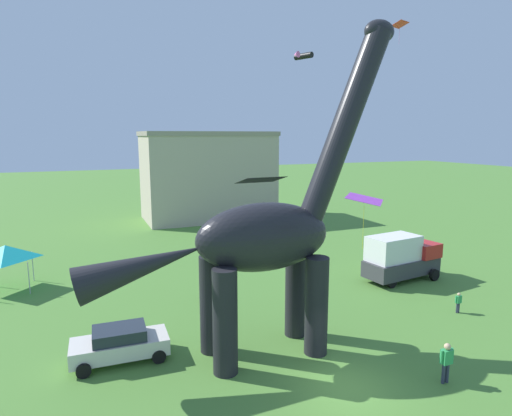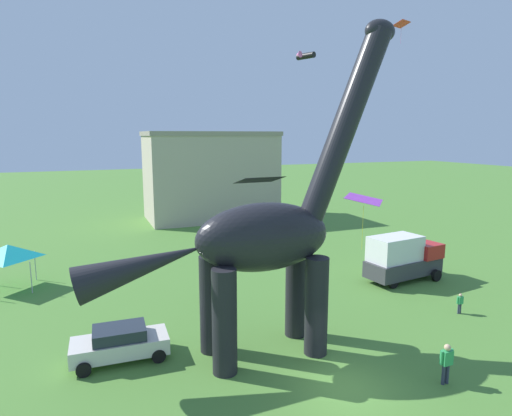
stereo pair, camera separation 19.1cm
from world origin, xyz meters
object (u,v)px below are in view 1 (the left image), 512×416
object	(u,v)px
parked_box_truck	(401,257)
kite_near_high	(400,24)
kite_mid_left	(261,180)
kite_trailing	(364,199)
person_photographer	(446,359)
parked_sedan_left	(120,343)
festival_canopy_tent	(5,252)
kite_drifting	(302,56)
person_far_spectator	(458,301)
person_watching_child	(204,284)
dinosaur_sculpture	(262,237)

from	to	relation	value
parked_box_truck	kite_near_high	distance (m)	14.99
kite_mid_left	kite_near_high	distance (m)	16.16
kite_near_high	kite_trailing	size ratio (longest dim) A/B	0.57
kite_mid_left	kite_trailing	world-z (taller)	kite_mid_left
kite_mid_left	kite_trailing	size ratio (longest dim) A/B	0.72
person_photographer	kite_near_high	size ratio (longest dim) A/B	1.42
parked_sedan_left	kite_mid_left	bearing A→B (deg)	-49.58
kite_mid_left	festival_canopy_tent	bearing A→B (deg)	120.28
parked_sedan_left	kite_drifting	xyz separation A→B (m)	(16.70, 14.32, 15.76)
parked_box_truck	person_far_spectator	bearing A→B (deg)	-105.48
parked_box_truck	person_watching_child	size ratio (longest dim) A/B	3.43
person_far_spectator	kite_trailing	bearing A→B (deg)	92.57
parked_sedan_left	festival_canopy_tent	bearing A→B (deg)	118.14
person_photographer	kite_drifting	size ratio (longest dim) A/B	0.95
kite_mid_left	kite_drifting	bearing A→B (deg)	58.40
kite_trailing	festival_canopy_tent	bearing A→B (deg)	129.64
person_far_spectator	kite_drifting	distance (m)	22.72
person_far_spectator	kite_near_high	size ratio (longest dim) A/B	0.98
dinosaur_sculpture	kite_mid_left	bearing A→B (deg)	-123.80
parked_sedan_left	person_far_spectator	size ratio (longest dim) A/B	3.60
parked_box_truck	kite_near_high	xyz separation A→B (m)	(-2.72, -1.87, 14.62)
parked_sedan_left	dinosaur_sculpture	bearing A→B (deg)	-13.65
parked_box_truck	kite_drifting	size ratio (longest dim) A/B	3.20
parked_box_truck	kite_trailing	xyz separation A→B (m)	(-10.36, -9.46, 5.95)
person_photographer	person_watching_child	world-z (taller)	person_photographer
dinosaur_sculpture	person_photographer	xyz separation A→B (m)	(5.91, -5.19, -4.47)
person_watching_child	festival_canopy_tent	bearing A→B (deg)	153.02
parked_sedan_left	person_far_spectator	distance (m)	18.37
kite_near_high	kite_drifting	size ratio (longest dim) A/B	0.66
dinosaur_sculpture	person_watching_child	distance (m)	8.60
kite_mid_left	kite_trailing	distance (m)	4.40
person_watching_child	kite_trailing	xyz separation A→B (m)	(3.28, -11.13, 6.57)
dinosaur_sculpture	kite_trailing	bearing A→B (deg)	-65.83
dinosaur_sculpture	person_photographer	size ratio (longest dim) A/B	8.87
person_far_spectator	person_photographer	xyz separation A→B (m)	(-6.18, -5.03, 0.32)
dinosaur_sculpture	parked_sedan_left	xyz separation A→B (m)	(-6.17, 1.74, -4.71)
person_watching_child	kite_drifting	world-z (taller)	kite_drifting
parked_sedan_left	parked_box_truck	xyz separation A→B (m)	(19.09, 3.88, 0.84)
dinosaur_sculpture	person_photographer	bearing A→B (deg)	-50.89
kite_mid_left	person_far_spectator	bearing A→B (deg)	15.05
festival_canopy_tent	kite_mid_left	xyz separation A→B (m)	(10.35, -17.74, 5.96)
festival_canopy_tent	kite_drifting	xyz separation A→B (m)	(22.62, 2.20, 14.02)
kite_mid_left	dinosaur_sculpture	bearing A→B (deg)	65.84
parked_sedan_left	kite_near_high	xyz separation A→B (m)	(16.37, 2.02, 15.46)
kite_drifting	parked_box_truck	bearing A→B (deg)	-77.08
kite_near_high	person_watching_child	bearing A→B (deg)	162.03
kite_drifting	kite_trailing	size ratio (longest dim) A/B	0.85
kite_trailing	parked_box_truck	bearing A→B (deg)	42.40
dinosaur_sculpture	parked_box_truck	world-z (taller)	dinosaur_sculpture
person_far_spectator	kite_drifting	world-z (taller)	kite_drifting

